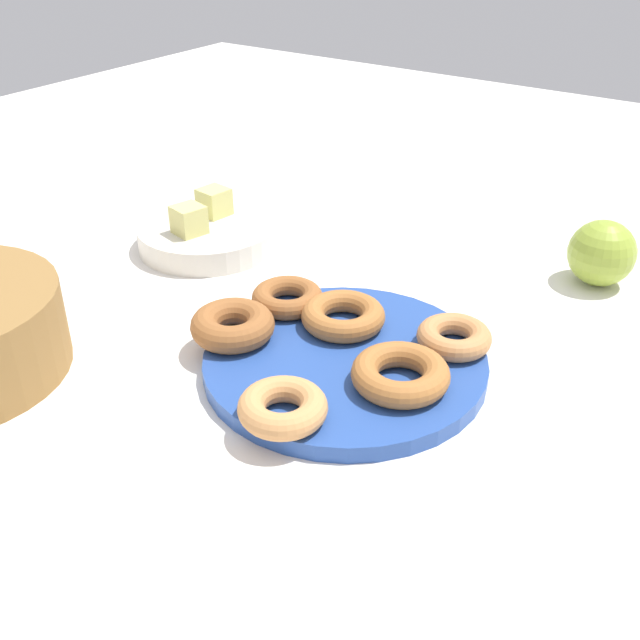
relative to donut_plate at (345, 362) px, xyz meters
name	(u,v)px	position (x,y,z in m)	size (l,w,h in m)	color
ground_plane	(345,369)	(0.00, 0.00, -0.01)	(2.40, 2.40, 0.00)	white
donut_plate	(345,362)	(0.00, 0.00, 0.00)	(0.28, 0.28, 0.02)	#284C9E
donut_0	(343,316)	(0.05, 0.03, 0.02)	(0.09, 0.09, 0.02)	#AD6B33
donut_1	(400,374)	(-0.01, -0.07, 0.02)	(0.09, 0.09, 0.03)	#AD6B33
donut_2	(233,325)	(-0.04, 0.11, 0.02)	(0.09, 0.09, 0.03)	#995B2D
donut_3	(283,407)	(-0.12, -0.01, 0.02)	(0.08, 0.08, 0.02)	tan
donut_4	(454,337)	(0.07, -0.08, 0.02)	(0.07, 0.07, 0.02)	#C6844C
donut_5	(287,297)	(0.05, 0.10, 0.02)	(0.08, 0.08, 0.02)	#995B2D
fruit_bowl	(208,236)	(0.14, 0.30, 0.01)	(0.18, 0.18, 0.03)	silver
melon_chunk_left	(189,220)	(0.11, 0.30, 0.04)	(0.04, 0.04, 0.04)	#DBD67A
melon_chunk_right	(214,202)	(0.17, 0.32, 0.04)	(0.04, 0.04, 0.04)	#DBD67A
apple	(602,253)	(0.33, -0.15, 0.03)	(0.08, 0.08, 0.08)	#93AD38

